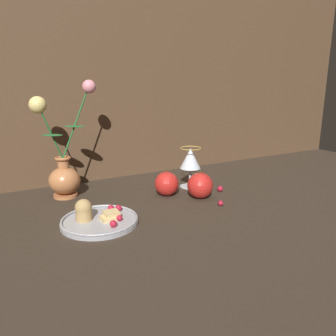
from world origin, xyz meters
The scene contains 9 objects.
ground_plane centered at (0.00, 0.00, 0.00)m, with size 2.40×2.40×0.00m, color #33281E.
wall_back centered at (0.00, 0.33, 0.60)m, with size 2.40×0.04×1.20m, color brown.
vase centered at (-0.21, 0.18, 0.10)m, with size 0.20×0.10×0.36m.
plate_with_pastries centered at (-0.18, -0.08, 0.01)m, with size 0.20×0.20×0.07m.
wine_glass centered at (0.20, 0.07, 0.10)m, with size 0.07×0.07×0.14m.
apple_beside_vase centered at (0.16, -0.04, 0.04)m, with size 0.08×0.08×0.09m.
apple_near_glass centered at (0.08, 0.03, 0.04)m, with size 0.08×0.08×0.09m.
berry_near_plate centered at (0.26, -0.02, 0.01)m, with size 0.02×0.02×0.02m, color #AD192D.
berry_front_center centered at (0.18, -0.13, 0.01)m, with size 0.02×0.02×0.02m, color #AD192D.
Camera 1 is at (-0.40, -0.86, 0.35)m, focal length 35.00 mm.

